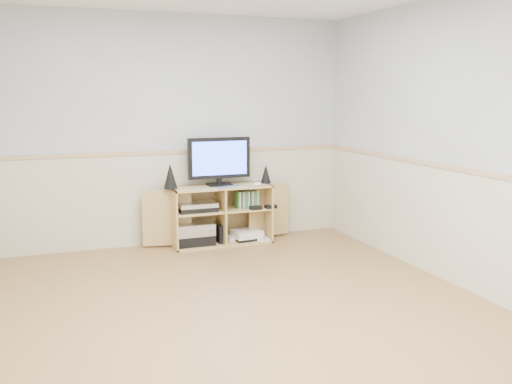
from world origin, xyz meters
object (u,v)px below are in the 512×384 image
at_px(monitor, 219,159).
at_px(keyboard, 228,187).
at_px(media_cabinet, 220,213).
at_px(game_consoles, 246,235).

relative_size(monitor, keyboard, 2.46).
xyz_separation_m(media_cabinet, keyboard, (0.04, -0.19, 0.32)).
height_order(monitor, game_consoles, monitor).
distance_m(keyboard, game_consoles, 0.65).
distance_m(media_cabinet, monitor, 0.61).
distance_m(media_cabinet, keyboard, 0.38).
bearing_deg(keyboard, monitor, 86.77).
bearing_deg(monitor, media_cabinet, 90.00).
bearing_deg(game_consoles, keyboard, -152.69).
relative_size(media_cabinet, monitor, 2.44).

